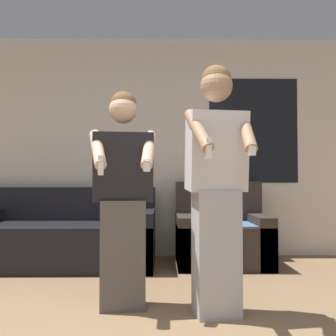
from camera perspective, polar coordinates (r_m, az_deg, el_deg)
wall_back at (r=4.91m, az=-2.39°, el=3.15°), size 6.73×0.07×2.70m
couch at (r=4.55m, az=-15.22°, el=-9.72°), size 2.05×1.00×0.85m
armchair at (r=4.47m, az=7.77°, el=-9.79°), size 1.00×0.83×0.91m
person_left at (r=2.89m, az=-6.58°, el=-4.48°), size 0.49×0.52×1.58m
person_right at (r=2.74m, az=7.05°, el=-2.50°), size 0.46×0.52×1.73m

